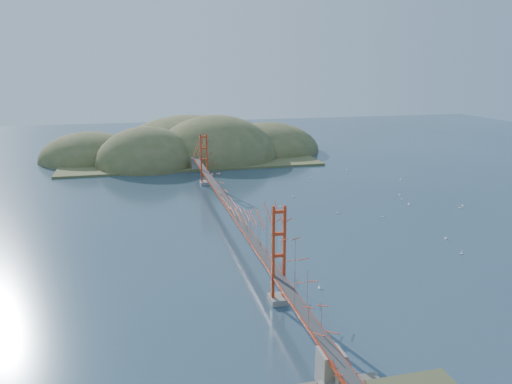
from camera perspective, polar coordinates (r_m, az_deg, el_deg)
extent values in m
plane|color=#2B4357|center=(86.71, -3.06, -3.66)|extent=(320.00, 320.00, 0.00)
cube|color=gray|center=(59.51, 2.53, -12.13)|extent=(2.00, 2.40, 0.70)
cube|color=gray|center=(115.15, -5.89, 1.05)|extent=(2.00, 2.40, 0.70)
cube|color=#A82C12|center=(85.74, -3.09, -1.57)|extent=(1.40, 92.00, 0.16)
cube|color=#A82C12|center=(85.80, -3.09, -1.69)|extent=(1.33, 92.00, 0.24)
cube|color=#38383A|center=(85.72, -3.09, -1.50)|extent=(1.19, 92.00, 0.03)
cube|color=gray|center=(45.81, 8.51, -19.29)|extent=(2.00, 2.20, 3.30)
cube|color=gray|center=(130.38, -6.90, 3.19)|extent=(2.20, 2.60, 3.30)
cube|color=gray|center=(44.41, 9.54, -20.84)|extent=(0.50, 0.70, 2.95)
cylinder|color=white|center=(44.69, 9.93, -20.58)|extent=(0.03, 0.03, 1.00)
cube|color=olive|center=(148.21, -7.75, 3.98)|extent=(70.00, 40.00, 0.60)
ellipsoid|color=olive|center=(139.66, -12.29, 3.03)|extent=(28.00, 28.00, 21.00)
ellipsoid|color=olive|center=(147.35, -4.57, 3.90)|extent=(36.00, 36.00, 25.00)
ellipsoid|color=olive|center=(158.82, 1.40, 4.72)|extent=(32.00, 32.00, 18.00)
ellipsoid|color=olive|center=(151.95, -18.49, 3.52)|extent=(28.00, 28.00, 16.00)
ellipsoid|color=olive|center=(162.18, -7.59, 4.80)|extent=(44.00, 44.00, 22.00)
cube|color=white|center=(132.11, 10.34, 2.50)|extent=(0.17, 0.47, 0.09)
cylinder|color=white|center=(132.05, 10.35, 2.61)|extent=(0.01, 0.01, 0.51)
cube|color=white|center=(93.30, 14.27, -2.75)|extent=(0.49, 0.40, 0.09)
cylinder|color=white|center=(93.23, 14.28, -2.59)|extent=(0.01, 0.01, 0.53)
cube|color=white|center=(121.58, 6.30, 1.62)|extent=(0.63, 0.38, 0.11)
cylinder|color=white|center=(121.51, 6.31, 1.77)|extent=(0.02, 0.02, 0.66)
cube|color=white|center=(103.51, 22.27, -1.69)|extent=(0.56, 0.48, 0.10)
cylinder|color=white|center=(103.43, 22.29, -1.53)|extent=(0.02, 0.02, 0.61)
cube|color=white|center=(84.84, 20.86, -5.00)|extent=(0.50, 0.64, 0.11)
cylinder|color=white|center=(84.73, 20.88, -4.78)|extent=(0.02, 0.02, 0.68)
cube|color=white|center=(102.73, 17.07, -1.35)|extent=(0.33, 0.63, 0.11)
cylinder|color=white|center=(102.64, 17.09, -1.18)|extent=(0.02, 0.02, 0.66)
cube|color=white|center=(79.23, 22.41, -6.53)|extent=(0.60, 0.38, 0.10)
cylinder|color=white|center=(79.13, 22.43, -6.32)|extent=(0.02, 0.02, 0.62)
cube|color=white|center=(104.17, 4.22, -0.52)|extent=(0.56, 0.56, 0.11)
cylinder|color=white|center=(104.09, 4.23, -0.35)|extent=(0.02, 0.02, 0.65)
cube|color=white|center=(109.47, 16.10, -0.32)|extent=(0.35, 0.57, 0.10)
cylinder|color=white|center=(109.40, 16.12, -0.17)|extent=(0.02, 0.02, 0.59)
cube|color=white|center=(106.08, 16.30, -0.81)|extent=(0.47, 0.41, 0.09)
cylinder|color=white|center=(106.02, 16.31, -0.68)|extent=(0.01, 0.01, 0.52)
cube|color=white|center=(96.79, 2.79, -1.68)|extent=(0.48, 0.16, 0.09)
cylinder|color=white|center=(96.71, 2.79, -1.53)|extent=(0.01, 0.01, 0.52)
cube|color=white|center=(105.31, 22.53, -1.45)|extent=(0.19, 0.56, 0.10)
cylinder|color=white|center=(105.23, 22.55, -1.29)|extent=(0.02, 0.02, 0.61)
cube|color=white|center=(63.35, 7.24, -10.80)|extent=(0.19, 0.53, 0.09)
cylinder|color=white|center=(63.23, 7.25, -10.57)|extent=(0.02, 0.02, 0.57)
cube|color=white|center=(123.99, 16.20, 1.37)|extent=(0.58, 0.27, 0.10)
cylinder|color=white|center=(123.92, 16.21, 1.51)|extent=(0.02, 0.02, 0.61)
cube|color=white|center=(93.89, 9.29, -2.37)|extent=(0.44, 0.46, 0.09)
cylinder|color=white|center=(93.81, 9.29, -2.22)|extent=(0.01, 0.01, 0.52)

